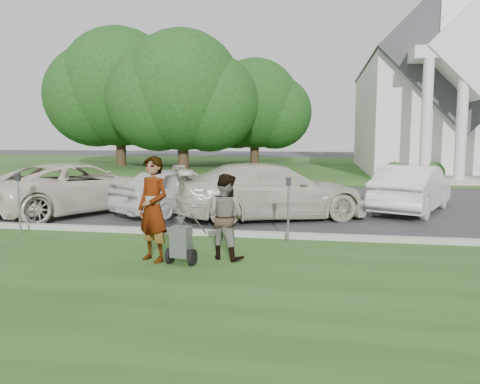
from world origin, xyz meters
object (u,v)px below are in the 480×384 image
(tree_back, at_px, (255,108))
(parking_meter_near, at_px, (288,201))
(tree_left, at_px, (182,96))
(car_d, at_px, (412,188))
(person_left, at_px, (153,210))
(parking_meter_far, at_px, (19,195))
(tree_far, at_px, (119,93))
(striping_cart, at_px, (181,243))
(car_a, at_px, (79,187))
(person_right, at_px, (225,217))
(car_c, at_px, (272,191))
(church, at_px, (435,81))
(car_b, at_px, (177,189))

(tree_back, xyz_separation_m, parking_meter_near, (4.95, -29.80, -3.79))
(tree_left, relative_size, car_d, 2.38)
(person_left, bearing_deg, parking_meter_far, -175.26)
(car_d, bearing_deg, tree_far, -23.78)
(tree_far, bearing_deg, striping_cart, -64.01)
(car_a, height_order, car_d, car_a)
(parking_meter_near, xyz_separation_m, car_d, (3.53, 4.93, -0.20))
(person_right, relative_size, car_a, 0.29)
(car_d, bearing_deg, person_left, 72.78)
(car_c, bearing_deg, tree_back, -13.55)
(tree_far, height_order, striping_cart, tree_far)
(church, bearing_deg, striping_cart, -111.50)
(tree_far, relative_size, striping_cart, 10.72)
(person_left, distance_m, car_d, 9.12)
(tree_far, relative_size, person_right, 7.08)
(tree_far, bearing_deg, church, -4.66)
(striping_cart, xyz_separation_m, car_d, (5.34, 7.07, 0.32))
(church, relative_size, tree_left, 2.27)
(tree_back, bearing_deg, car_a, -93.70)
(tree_far, height_order, tree_back, tree_far)
(church, distance_m, parking_meter_near, 24.81)
(tree_back, relative_size, car_a, 1.72)
(tree_left, distance_m, parking_meter_far, 22.57)
(person_left, distance_m, car_b, 5.71)
(striping_cart, bearing_deg, parking_meter_far, 165.79)
(church, height_order, person_right, church)
(person_right, bearing_deg, car_c, -73.44)
(striping_cart, xyz_separation_m, car_b, (-1.86, 5.69, 0.30))
(parking_meter_near, height_order, car_b, parking_meter_near)
(parking_meter_near, distance_m, car_a, 7.36)
(tree_left, bearing_deg, person_left, -74.61)
(tree_back, relative_size, person_left, 4.85)
(car_a, bearing_deg, car_d, -138.34)
(tree_far, height_order, person_left, tree_far)
(church, height_order, parking_meter_far, church)
(tree_left, distance_m, tree_far, 6.73)
(person_left, height_order, parking_meter_far, person_left)
(person_right, bearing_deg, tree_far, -40.52)
(car_d, bearing_deg, tree_left, -30.21)
(tree_left, distance_m, parking_meter_near, 23.93)
(car_b, relative_size, car_d, 0.95)
(church, relative_size, tree_back, 2.51)
(car_b, bearing_deg, tree_far, -31.02)
(car_c, bearing_deg, tree_left, 1.13)
(church, xyz_separation_m, car_a, (-14.74, -19.84, -5.16))
(tree_back, height_order, car_a, tree_back)
(car_d, bearing_deg, car_a, 33.51)
(person_left, bearing_deg, parking_meter_near, 68.38)
(tree_far, xyz_separation_m, car_d, (18.48, -19.87, -4.96))
(striping_cart, distance_m, car_c, 5.26)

